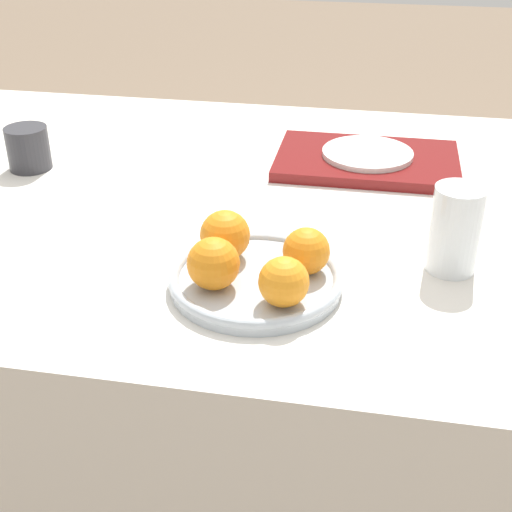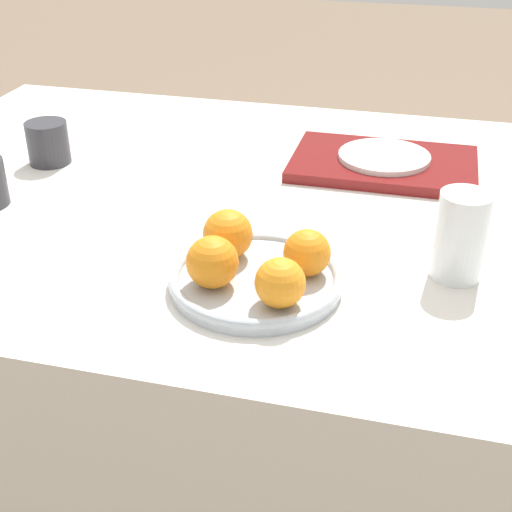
# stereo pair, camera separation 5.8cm
# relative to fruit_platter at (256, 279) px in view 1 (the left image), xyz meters

# --- Properties ---
(ground_plane) EXTENTS (12.00, 12.00, 0.00)m
(ground_plane) POSITION_rel_fruit_platter_xyz_m (-0.08, 0.29, -0.75)
(ground_plane) COLOR #7A6651
(table) EXTENTS (1.50, 1.03, 0.74)m
(table) POSITION_rel_fruit_platter_xyz_m (-0.08, 0.29, -0.38)
(table) COLOR silver
(table) RESTS_ON ground_plane
(fruit_platter) EXTENTS (0.25, 0.25, 0.02)m
(fruit_platter) POSITION_rel_fruit_platter_xyz_m (0.00, 0.00, 0.00)
(fruit_platter) COLOR #B2BCC6
(fruit_platter) RESTS_ON table
(orange_0) EXTENTS (0.07, 0.07, 0.07)m
(orange_0) POSITION_rel_fruit_platter_xyz_m (-0.05, 0.05, 0.04)
(orange_0) COLOR orange
(orange_0) RESTS_ON fruit_platter
(orange_1) EXTENTS (0.07, 0.07, 0.07)m
(orange_1) POSITION_rel_fruit_platter_xyz_m (0.07, 0.03, 0.04)
(orange_1) COLOR orange
(orange_1) RESTS_ON fruit_platter
(orange_2) EXTENTS (0.07, 0.07, 0.07)m
(orange_2) POSITION_rel_fruit_platter_xyz_m (-0.05, -0.04, 0.04)
(orange_2) COLOR orange
(orange_2) RESTS_ON fruit_platter
(orange_3) EXTENTS (0.07, 0.07, 0.07)m
(orange_3) POSITION_rel_fruit_platter_xyz_m (0.05, -0.06, 0.04)
(orange_3) COLOR orange
(orange_3) RESTS_ON fruit_platter
(water_glass) EXTENTS (0.07, 0.07, 0.13)m
(water_glass) POSITION_rel_fruit_platter_xyz_m (0.27, 0.10, 0.05)
(water_glass) COLOR silver
(water_glass) RESTS_ON table
(serving_tray) EXTENTS (0.35, 0.23, 0.02)m
(serving_tray) POSITION_rel_fruit_platter_xyz_m (0.13, 0.47, -0.00)
(serving_tray) COLOR maroon
(serving_tray) RESTS_ON table
(side_plate) EXTENTS (0.17, 0.17, 0.01)m
(side_plate) POSITION_rel_fruit_platter_xyz_m (0.13, 0.47, 0.01)
(side_plate) COLOR silver
(side_plate) RESTS_ON serving_tray
(cup_0) EXTENTS (0.08, 0.08, 0.08)m
(cup_0) POSITION_rel_fruit_platter_xyz_m (-0.50, 0.34, 0.03)
(cup_0) COLOR #333338
(cup_0) RESTS_ON table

